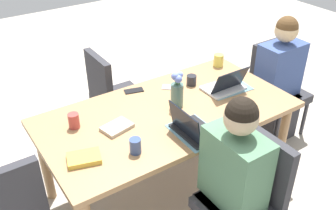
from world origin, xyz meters
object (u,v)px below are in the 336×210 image
(dining_table, at_px, (168,119))
(phone_black, at_px, (134,91))
(chair_far_left_near, at_px, (247,194))
(laptop_head_left_left_mid, at_px, (225,86))
(coffee_mug_centre_left, at_px, (218,60))
(coffee_mug_centre_right, at_px, (135,146))
(coffee_mug_far_left, at_px, (233,116))
(book_red_cover, at_px, (84,158))
(chair_head_left_left_mid, at_px, (275,84))
(coffee_mug_near_left, at_px, (191,80))
(book_blue_cover, at_px, (117,127))
(flower_vase, at_px, (177,89))
(chair_near_left_far, at_px, (113,94))
(coffee_mug_near_right, at_px, (74,121))
(laptop_far_left_near, at_px, (192,129))
(person_head_left_left_mid, at_px, (277,86))
(person_far_left_near, at_px, (233,190))
(phone_silver, at_px, (171,87))

(dining_table, relative_size, phone_black, 12.40)
(chair_far_left_near, xyz_separation_m, laptop_head_left_left_mid, (-0.47, -0.78, 0.27))
(coffee_mug_centre_left, xyz_separation_m, coffee_mug_centre_right, (1.22, 0.65, -0.00))
(chair_far_left_near, distance_m, coffee_mug_far_left, 0.54)
(laptop_head_left_left_mid, xyz_separation_m, book_red_cover, (1.28, 0.17, -0.03))
(chair_head_left_left_mid, bearing_deg, coffee_mug_near_left, -6.80)
(chair_head_left_left_mid, xyz_separation_m, book_blue_cover, (1.71, 0.10, 0.24))
(flower_vase, xyz_separation_m, book_red_cover, (0.83, 0.19, -0.12))
(coffee_mug_centre_left, height_order, book_blue_cover, coffee_mug_centre_left)
(chair_near_left_far, relative_size, coffee_mug_near_right, 8.42)
(chair_head_left_left_mid, xyz_separation_m, laptop_far_left_near, (1.32, 0.44, 0.27))
(person_head_left_left_mid, relative_size, coffee_mug_far_left, 12.46)
(laptop_head_left_left_mid, xyz_separation_m, coffee_mug_near_right, (1.19, -0.19, 0.01))
(coffee_mug_near_right, distance_m, coffee_mug_centre_right, 0.51)
(person_head_left_left_mid, relative_size, chair_near_left_far, 1.33)
(coffee_mug_near_right, xyz_separation_m, book_red_cover, (0.09, 0.36, -0.04))
(person_far_left_near, height_order, phone_silver, person_far_left_near)
(coffee_mug_centre_left, bearing_deg, person_far_left_near, 54.09)
(dining_table, relative_size, coffee_mug_near_right, 17.40)
(flower_vase, xyz_separation_m, laptop_far_left_near, (0.12, 0.35, -0.10))
(person_far_left_near, bearing_deg, chair_near_left_far, -87.64)
(person_head_left_left_mid, xyz_separation_m, coffee_mug_near_left, (0.86, -0.18, 0.24))
(chair_near_left_far, distance_m, phone_black, 0.48)
(phone_black, bearing_deg, coffee_mug_centre_left, 13.34)
(coffee_mug_near_left, distance_m, coffee_mug_near_right, 1.03)
(chair_head_left_left_mid, height_order, coffee_mug_near_right, chair_head_left_left_mid)
(coffee_mug_near_left, height_order, book_red_cover, coffee_mug_near_left)
(phone_black, bearing_deg, book_red_cover, -124.71)
(chair_far_left_near, relative_size, flower_vase, 3.18)
(book_red_cover, bearing_deg, coffee_mug_centre_right, 176.62)
(dining_table, xyz_separation_m, book_blue_cover, (0.41, -0.01, 0.09))
(dining_table, bearing_deg, laptop_head_left_left_mid, 179.35)
(dining_table, relative_size, coffee_mug_near_left, 22.77)
(person_far_left_near, distance_m, coffee_mug_centre_right, 0.67)
(flower_vase, height_order, laptop_head_left_left_mid, flower_vase)
(coffee_mug_near_right, height_order, coffee_mug_far_left, coffee_mug_near_right)
(phone_black, bearing_deg, flower_vase, -51.53)
(person_far_left_near, height_order, flower_vase, person_far_left_near)
(coffee_mug_near_left, relative_size, book_blue_cover, 0.41)
(person_far_left_near, height_order, person_head_left_left_mid, same)
(chair_far_left_near, distance_m, coffee_mug_centre_left, 1.38)
(chair_near_left_far, bearing_deg, laptop_far_left_near, 91.67)
(laptop_far_left_near, bearing_deg, person_head_left_left_mid, -163.86)
(phone_silver, bearing_deg, person_head_left_left_mid, 30.88)
(coffee_mug_far_left, bearing_deg, person_far_left_near, 49.94)
(book_red_cover, height_order, book_blue_cover, book_red_cover)
(coffee_mug_centre_right, relative_size, coffee_mug_far_left, 1.05)
(dining_table, xyz_separation_m, chair_head_left_left_mid, (-1.30, -0.11, -0.15))
(person_head_left_left_mid, bearing_deg, coffee_mug_far_left, 23.57)
(coffee_mug_near_left, bearing_deg, chair_far_left_near, 73.18)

